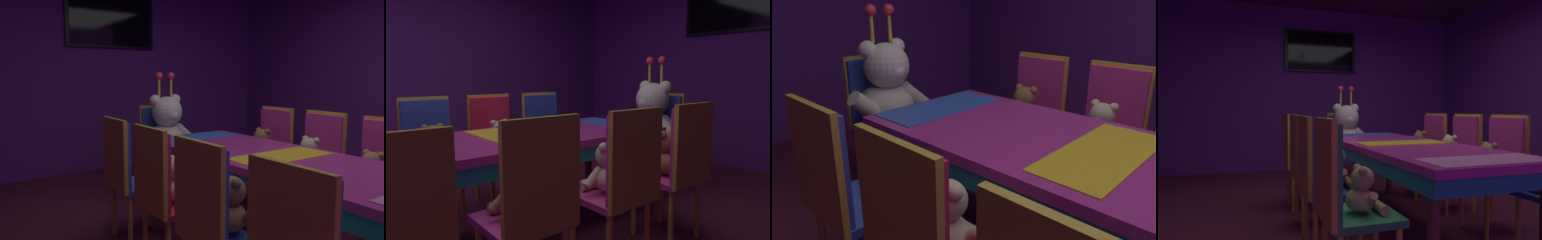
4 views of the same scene
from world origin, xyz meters
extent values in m
plane|color=#591E33|center=(0.00, 0.00, 0.00)|extent=(7.90, 7.90, 0.00)
cube|color=#59267F|center=(0.00, 3.20, 1.40)|extent=(5.20, 0.12, 2.80)
cube|color=#B22D8C|center=(0.00, 0.00, 0.71)|extent=(0.90, 2.44, 0.05)
cube|color=teal|center=(0.00, 0.00, 0.64)|extent=(0.88, 2.39, 0.10)
cylinder|color=#4C3826|center=(0.38, 1.10, 0.34)|extent=(0.07, 0.07, 0.69)
cylinder|color=#4C3826|center=(-0.38, 1.10, 0.34)|extent=(0.07, 0.07, 0.69)
cube|color=pink|center=(0.00, -1.04, 0.74)|extent=(0.77, 0.32, 0.01)
cube|color=yellow|center=(0.00, 0.00, 0.74)|extent=(0.77, 0.32, 0.01)
cube|color=blue|center=(0.00, 1.04, 0.74)|extent=(0.77, 0.32, 0.01)
cube|color=#268C4C|center=(-0.71, -0.87, 0.44)|extent=(0.40, 0.40, 0.04)
cube|color=#268C4C|center=(-0.89, -0.87, 0.71)|extent=(0.05, 0.38, 0.50)
cube|color=gold|center=(-0.91, -0.87, 0.71)|extent=(0.03, 0.41, 0.55)
ellipsoid|color=tan|center=(-0.71, -0.87, 0.53)|extent=(0.16, 0.16, 0.13)
sphere|color=tan|center=(-0.69, -0.87, 0.65)|extent=(0.13, 0.13, 0.13)
sphere|color=tan|center=(-0.65, -0.87, 0.64)|extent=(0.05, 0.05, 0.05)
sphere|color=tan|center=(-0.71, -0.82, 0.70)|extent=(0.05, 0.05, 0.05)
sphere|color=tan|center=(-0.71, -0.92, 0.70)|extent=(0.05, 0.05, 0.05)
cylinder|color=tan|center=(-0.67, -0.79, 0.55)|extent=(0.05, 0.12, 0.11)
cylinder|color=tan|center=(-0.67, -0.95, 0.55)|extent=(0.05, 0.12, 0.11)
cylinder|color=tan|center=(-0.60, -0.83, 0.49)|extent=(0.06, 0.12, 0.06)
cylinder|color=tan|center=(-0.60, -0.91, 0.49)|extent=(0.06, 0.12, 0.06)
cube|color=#2D47B2|center=(-0.71, -0.29, 0.44)|extent=(0.40, 0.40, 0.04)
cube|color=#2D47B2|center=(-0.89, -0.29, 0.71)|extent=(0.05, 0.38, 0.50)
cube|color=gold|center=(-0.91, -0.29, 0.71)|extent=(0.03, 0.41, 0.55)
cylinder|color=gold|center=(-0.55, -0.13, 0.21)|extent=(0.04, 0.04, 0.42)
cylinder|color=gold|center=(-0.55, -0.45, 0.21)|extent=(0.04, 0.04, 0.42)
cylinder|color=gold|center=(-0.87, -0.13, 0.21)|extent=(0.04, 0.04, 0.42)
cylinder|color=gold|center=(-0.87, -0.45, 0.21)|extent=(0.04, 0.04, 0.42)
ellipsoid|color=olive|center=(-0.71, -0.29, 0.55)|extent=(0.20, 0.20, 0.16)
sphere|color=olive|center=(-0.69, -0.29, 0.69)|extent=(0.16, 0.16, 0.16)
sphere|color=#AE7747|center=(-0.64, -0.29, 0.68)|extent=(0.06, 0.06, 0.06)
sphere|color=olive|center=(-0.71, -0.23, 0.75)|extent=(0.06, 0.06, 0.06)
sphere|color=olive|center=(-0.71, -0.35, 0.75)|extent=(0.06, 0.06, 0.06)
cylinder|color=olive|center=(-0.67, -0.19, 0.56)|extent=(0.06, 0.14, 0.13)
cylinder|color=olive|center=(-0.67, -0.39, 0.56)|extent=(0.06, 0.14, 0.13)
cylinder|color=olive|center=(-0.58, -0.23, 0.49)|extent=(0.07, 0.15, 0.07)
cylinder|color=olive|center=(-0.58, -0.34, 0.49)|extent=(0.07, 0.15, 0.07)
cube|color=red|center=(-0.69, 0.29, 0.44)|extent=(0.40, 0.40, 0.04)
cube|color=red|center=(-0.87, 0.29, 0.71)|extent=(0.05, 0.38, 0.50)
cube|color=gold|center=(-0.89, 0.29, 0.71)|extent=(0.03, 0.41, 0.55)
cylinder|color=gold|center=(-0.53, 0.45, 0.21)|extent=(0.04, 0.04, 0.42)
cylinder|color=gold|center=(-0.53, 0.13, 0.21)|extent=(0.04, 0.04, 0.42)
cylinder|color=gold|center=(-0.85, 0.45, 0.21)|extent=(0.04, 0.04, 0.42)
cylinder|color=gold|center=(-0.85, 0.13, 0.21)|extent=(0.04, 0.04, 0.42)
ellipsoid|color=beige|center=(-0.69, 0.29, 0.54)|extent=(0.19, 0.19, 0.15)
sphere|color=beige|center=(-0.67, 0.29, 0.68)|extent=(0.15, 0.15, 0.15)
sphere|color=#FDDCAD|center=(-0.62, 0.29, 0.67)|extent=(0.06, 0.06, 0.06)
sphere|color=beige|center=(-0.69, 0.34, 0.74)|extent=(0.06, 0.06, 0.06)
sphere|color=beige|center=(-0.69, 0.23, 0.74)|extent=(0.06, 0.06, 0.06)
cylinder|color=beige|center=(-0.65, 0.38, 0.56)|extent=(0.05, 0.14, 0.13)
cylinder|color=beige|center=(-0.65, 0.19, 0.56)|extent=(0.05, 0.14, 0.13)
cylinder|color=beige|center=(-0.56, 0.34, 0.49)|extent=(0.07, 0.14, 0.07)
cylinder|color=beige|center=(-0.56, 0.24, 0.49)|extent=(0.07, 0.14, 0.07)
cube|color=#2D47B2|center=(-0.69, 0.86, 0.44)|extent=(0.40, 0.40, 0.04)
cube|color=#2D47B2|center=(-0.87, 0.86, 0.71)|extent=(0.05, 0.38, 0.50)
cube|color=gold|center=(-0.89, 0.86, 0.71)|extent=(0.03, 0.41, 0.55)
cylinder|color=gold|center=(-0.53, 1.02, 0.21)|extent=(0.04, 0.04, 0.42)
cylinder|color=gold|center=(-0.53, 0.70, 0.21)|extent=(0.04, 0.04, 0.42)
cylinder|color=gold|center=(-0.85, 1.02, 0.21)|extent=(0.04, 0.04, 0.42)
cylinder|color=gold|center=(-0.85, 0.70, 0.21)|extent=(0.04, 0.04, 0.42)
cylinder|color=gold|center=(0.54, -0.73, 0.21)|extent=(0.04, 0.04, 0.42)
cylinder|color=olive|center=(0.66, -0.80, 0.56)|extent=(0.05, 0.14, 0.13)
cylinder|color=olive|center=(0.57, -0.84, 0.49)|extent=(0.07, 0.14, 0.07)
cube|color=#CC338C|center=(0.68, -0.29, 0.44)|extent=(0.40, 0.40, 0.04)
cube|color=#CC338C|center=(0.86, -0.29, 0.71)|extent=(0.05, 0.38, 0.50)
cube|color=gold|center=(0.88, -0.29, 0.71)|extent=(0.03, 0.41, 0.55)
cylinder|color=gold|center=(0.84, -0.13, 0.21)|extent=(0.04, 0.04, 0.42)
cylinder|color=gold|center=(0.84, -0.45, 0.21)|extent=(0.04, 0.04, 0.42)
cylinder|color=gold|center=(0.52, -0.13, 0.21)|extent=(0.04, 0.04, 0.42)
cylinder|color=gold|center=(0.52, -0.45, 0.21)|extent=(0.04, 0.04, 0.42)
ellipsoid|color=#9E7247|center=(0.68, -0.29, 0.54)|extent=(0.18, 0.18, 0.15)
sphere|color=#9E7247|center=(0.66, -0.29, 0.67)|extent=(0.15, 0.15, 0.15)
sphere|color=tan|center=(0.61, -0.29, 0.66)|extent=(0.05, 0.05, 0.05)
sphere|color=#9E7247|center=(0.68, -0.34, 0.73)|extent=(0.05, 0.05, 0.05)
sphere|color=#9E7247|center=(0.68, -0.23, 0.73)|extent=(0.05, 0.05, 0.05)
cylinder|color=#9E7247|center=(0.64, -0.38, 0.56)|extent=(0.05, 0.13, 0.12)
cylinder|color=#9E7247|center=(0.64, -0.20, 0.56)|extent=(0.05, 0.13, 0.12)
cylinder|color=#9E7247|center=(0.56, -0.34, 0.49)|extent=(0.06, 0.14, 0.06)
cylinder|color=#9E7247|center=(0.56, -0.24, 0.49)|extent=(0.06, 0.14, 0.06)
cube|color=#CC338C|center=(0.71, 0.31, 0.44)|extent=(0.40, 0.40, 0.04)
cube|color=#CC338C|center=(0.89, 0.31, 0.71)|extent=(0.05, 0.38, 0.50)
cube|color=gold|center=(0.91, 0.31, 0.71)|extent=(0.03, 0.41, 0.55)
cylinder|color=gold|center=(0.87, 0.47, 0.21)|extent=(0.04, 0.04, 0.42)
cylinder|color=gold|center=(0.87, 0.15, 0.21)|extent=(0.04, 0.04, 0.42)
cylinder|color=gold|center=(0.55, 0.47, 0.21)|extent=(0.04, 0.04, 0.42)
cylinder|color=gold|center=(0.55, 0.15, 0.21)|extent=(0.04, 0.04, 0.42)
ellipsoid|color=beige|center=(0.71, 0.31, 0.55)|extent=(0.20, 0.20, 0.16)
sphere|color=beige|center=(0.69, 0.31, 0.69)|extent=(0.16, 0.16, 0.16)
sphere|color=#FDDCAD|center=(0.64, 0.31, 0.68)|extent=(0.06, 0.06, 0.06)
sphere|color=beige|center=(0.71, 0.25, 0.75)|extent=(0.06, 0.06, 0.06)
sphere|color=beige|center=(0.71, 0.37, 0.75)|extent=(0.06, 0.06, 0.06)
cylinder|color=beige|center=(0.67, 0.21, 0.56)|extent=(0.05, 0.14, 0.13)
cylinder|color=beige|center=(0.67, 0.40, 0.56)|extent=(0.05, 0.14, 0.13)
cylinder|color=beige|center=(0.58, 0.25, 0.49)|extent=(0.07, 0.15, 0.07)
cylinder|color=beige|center=(0.58, 0.36, 0.49)|extent=(0.07, 0.15, 0.07)
cube|color=#CC338C|center=(0.70, 0.89, 0.44)|extent=(0.40, 0.40, 0.04)
cube|color=#CC338C|center=(0.88, 0.89, 0.71)|extent=(0.05, 0.38, 0.50)
cube|color=gold|center=(0.91, 0.89, 0.71)|extent=(0.03, 0.41, 0.55)
cylinder|color=gold|center=(0.86, 1.05, 0.21)|extent=(0.04, 0.04, 0.42)
cylinder|color=gold|center=(0.86, 0.73, 0.21)|extent=(0.04, 0.04, 0.42)
cylinder|color=gold|center=(0.54, 1.05, 0.21)|extent=(0.04, 0.04, 0.42)
cylinder|color=gold|center=(0.54, 0.73, 0.21)|extent=(0.04, 0.04, 0.42)
ellipsoid|color=olive|center=(0.70, 0.89, 0.55)|extent=(0.20, 0.20, 0.16)
sphere|color=olive|center=(0.69, 0.89, 0.69)|extent=(0.16, 0.16, 0.16)
sphere|color=#AE7747|center=(0.63, 0.89, 0.68)|extent=(0.06, 0.06, 0.06)
sphere|color=olive|center=(0.70, 0.83, 0.75)|extent=(0.06, 0.06, 0.06)
sphere|color=olive|center=(0.70, 0.95, 0.75)|extent=(0.06, 0.06, 0.06)
cylinder|color=olive|center=(0.66, 0.79, 0.57)|extent=(0.06, 0.14, 0.13)
cylinder|color=olive|center=(0.66, 0.99, 0.57)|extent=(0.06, 0.14, 0.13)
cylinder|color=olive|center=(0.57, 0.83, 0.49)|extent=(0.07, 0.15, 0.07)
cylinder|color=olive|center=(0.57, 0.94, 0.49)|extent=(0.07, 0.15, 0.07)
cube|color=#2D47B2|center=(0.00, 1.64, 0.44)|extent=(0.40, 0.40, 0.04)
cube|color=#2D47B2|center=(0.00, 1.82, 0.71)|extent=(0.38, 0.05, 0.50)
cube|color=gold|center=(0.00, 1.84, 0.71)|extent=(0.41, 0.03, 0.55)
cylinder|color=gold|center=(0.16, 1.80, 0.21)|extent=(0.04, 0.04, 0.42)
cylinder|color=gold|center=(0.16, 1.48, 0.21)|extent=(0.04, 0.04, 0.42)
cylinder|color=gold|center=(-0.16, 1.80, 0.21)|extent=(0.04, 0.04, 0.42)
cylinder|color=gold|center=(-0.16, 1.48, 0.21)|extent=(0.04, 0.04, 0.42)
ellipsoid|color=silver|center=(0.00, 1.64, 0.64)|extent=(0.40, 0.40, 0.32)
sphere|color=silver|center=(0.00, 1.60, 0.93)|extent=(0.32, 0.32, 0.32)
sphere|color=white|center=(0.00, 1.49, 0.91)|extent=(0.12, 0.12, 0.12)
sphere|color=silver|center=(0.12, 1.64, 1.05)|extent=(0.12, 0.12, 0.12)
sphere|color=silver|center=(-0.12, 1.64, 1.05)|extent=(0.12, 0.12, 0.12)
cylinder|color=silver|center=(0.20, 1.55, 0.67)|extent=(0.29, 0.11, 0.27)
cylinder|color=silver|center=(-0.20, 1.55, 0.67)|extent=(0.29, 0.11, 0.27)
cylinder|color=silver|center=(0.11, 1.37, 0.53)|extent=(0.30, 0.14, 0.14)
cylinder|color=silver|center=(-0.11, 1.37, 0.53)|extent=(0.30, 0.14, 0.14)
cylinder|color=gold|center=(0.07, 1.64, 1.20)|extent=(0.03, 0.03, 0.22)
sphere|color=#E5333F|center=(0.07, 1.64, 1.31)|extent=(0.08, 0.08, 0.08)
cylinder|color=gold|center=(-0.07, 1.64, 1.20)|extent=(0.03, 0.03, 0.22)
sphere|color=#E5333F|center=(-0.07, 1.64, 1.31)|extent=(0.08, 0.08, 0.08)
cube|color=black|center=(0.00, 3.11, 2.05)|extent=(1.25, 0.05, 0.72)
cube|color=black|center=(0.00, 3.08, 2.05)|extent=(1.15, 0.01, 0.65)
camera|label=1|loc=(-1.93, -1.76, 1.30)|focal=34.29mm
camera|label=2|loc=(2.12, -1.11, 1.17)|focal=31.98mm
camera|label=3|loc=(-1.47, -0.56, 1.38)|focal=34.02mm
camera|label=4|loc=(-1.32, -2.57, 1.03)|focal=30.84mm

